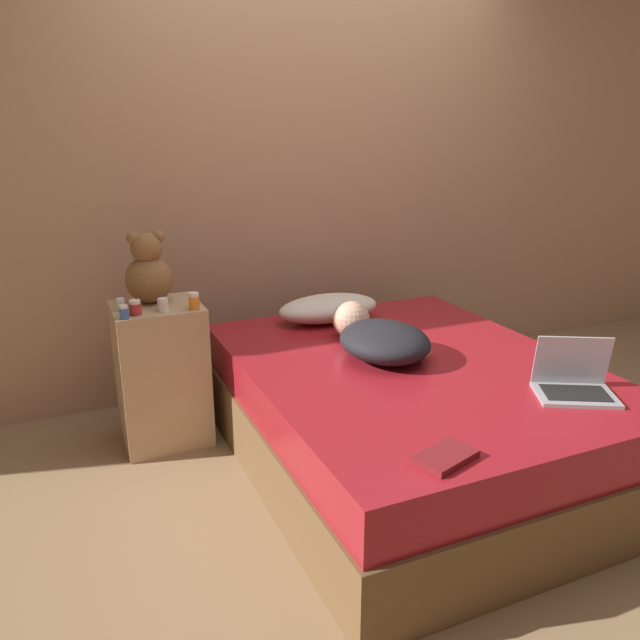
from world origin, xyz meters
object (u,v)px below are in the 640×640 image
object	(u,v)px
laptop	(574,382)
pillow	(329,308)
bottle_orange	(194,301)
bottle_clear	(121,305)
teddy_bear	(148,272)
person_lying	(379,337)
bottle_blue	(124,312)
bottle_red	(135,308)
book	(445,457)
bottle_white	(163,305)

from	to	relation	value
laptop	pillow	bearing A→B (deg)	139.78
bottle_orange	bottle_clear	xyz separation A→B (m)	(-0.32, 0.11, -0.01)
laptop	bottle_orange	xyz separation A→B (m)	(-1.27, 1.12, 0.19)
laptop	teddy_bear	world-z (taller)	teddy_bear
person_lying	bottle_blue	bearing A→B (deg)	158.29
bottle_clear	bottle_red	bearing A→B (deg)	-60.52
teddy_bear	bottle_orange	xyz separation A→B (m)	(0.17, -0.20, -0.11)
pillow	book	xyz separation A→B (m)	(-0.27, -1.50, -0.06)
bottle_blue	bottle_orange	bearing A→B (deg)	3.72
bottle_orange	bottle_white	world-z (taller)	bottle_orange
person_lying	bottle_blue	distance (m)	1.17
person_lying	laptop	size ratio (longest dim) A/B	1.77
pillow	laptop	xyz separation A→B (m)	(0.50, -1.27, -0.02)
laptop	teddy_bear	size ratio (longest dim) A/B	1.06
person_lying	bottle_clear	distance (m)	1.22
bottle_orange	book	world-z (taller)	bottle_orange
teddy_bear	bottle_orange	world-z (taller)	teddy_bear
bottle_clear	pillow	bearing A→B (deg)	2.13
person_lying	bottle_clear	size ratio (longest dim) A/B	10.93
pillow	person_lying	xyz separation A→B (m)	(0.00, -0.56, 0.01)
person_lying	teddy_bear	xyz separation A→B (m)	(-0.94, 0.61, 0.27)
bottle_clear	laptop	bearing A→B (deg)	-37.72
bottle_red	bottle_white	xyz separation A→B (m)	(0.13, 0.01, -0.00)
laptop	teddy_bear	bearing A→B (deg)	165.64
book	bottle_white	bearing A→B (deg)	114.96
person_lying	bottle_orange	xyz separation A→B (m)	(-0.77, 0.40, 0.16)
bottle_blue	teddy_bear	bearing A→B (deg)	55.69
bottle_clear	book	size ratio (longest dim) A/B	0.26
bottle_red	bottle_blue	bearing A→B (deg)	-142.39
bottle_clear	person_lying	bearing A→B (deg)	-25.43
bottle_white	bottle_blue	world-z (taller)	bottle_blue
bottle_red	bottle_clear	distance (m)	0.11
book	bottle_red	bearing A→B (deg)	119.33
bottle_white	bottle_blue	bearing A→B (deg)	-164.44
person_lying	bottle_red	xyz separation A→B (m)	(-1.04, 0.43, 0.15)
teddy_bear	bottle_orange	distance (m)	0.29
person_lying	bottle_white	distance (m)	1.02
bottle_red	bottle_blue	size ratio (longest dim) A/B	1.09
bottle_clear	bottle_orange	bearing A→B (deg)	-19.58
bottle_orange	bottle_clear	bearing A→B (deg)	160.42
pillow	bottle_orange	distance (m)	0.80
teddy_bear	bottle_clear	size ratio (longest dim) A/B	5.83
pillow	bottle_white	size ratio (longest dim) A/B	9.29
book	bottle_orange	bearing A→B (deg)	110.39
book	bottle_clear	bearing A→B (deg)	119.34
teddy_bear	bottle_clear	world-z (taller)	teddy_bear
laptop	bottle_red	size ratio (longest dim) A/B	5.38
person_lying	laptop	xyz separation A→B (m)	(0.50, -0.71, -0.03)
pillow	bottle_white	distance (m)	0.93
bottle_orange	bottle_clear	size ratio (longest dim) A/B	1.34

